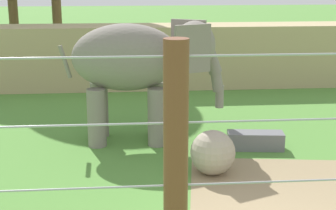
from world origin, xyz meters
The scene contains 4 objects.
embankment_wall centered at (0.00, 12.43, 1.19)m, with size 36.00×1.80×2.38m, color tan.
elephant centered at (-1.82, 5.90, 2.09)m, with size 4.26×1.79×3.16m.
enrichment_ball centered at (-0.30, 3.42, 0.50)m, with size 1.00×1.00×1.00m, color tan.
feed_trough centered at (1.06, 4.95, 0.22)m, with size 1.45×0.66×0.44m.
Camera 1 is at (-2.20, -7.04, 4.38)m, focal length 54.54 mm.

